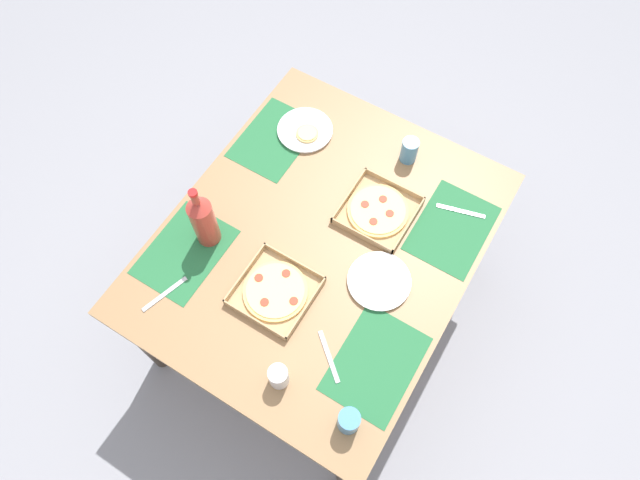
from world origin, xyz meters
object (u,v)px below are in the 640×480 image
object	(u,v)px
plate_far_right	(305,131)
cup_clear_left	(409,150)
pizza_box_corner_right	(378,211)
plate_middle	(379,281)
cup_spare	(279,376)
soda_bottle	(203,220)
pizza_box_edge_far	(275,291)
cup_dark	(349,421)

from	to	relation	value
plate_far_right	cup_clear_left	distance (m)	0.44
pizza_box_corner_right	cup_clear_left	size ratio (longest dim) A/B	2.49
plate_far_right	plate_middle	distance (m)	0.73
cup_spare	plate_far_right	bearing A→B (deg)	27.08
pizza_box_corner_right	soda_bottle	distance (m)	0.66
soda_bottle	cup_clear_left	xyz separation A→B (m)	(0.71, -0.48, -0.08)
pizza_box_corner_right	pizza_box_edge_far	bearing A→B (deg)	162.12
pizza_box_edge_far	plate_middle	size ratio (longest dim) A/B	1.15
soda_bottle	cup_clear_left	world-z (taller)	soda_bottle
pizza_box_corner_right	cup_spare	distance (m)	0.74
pizza_box_corner_right	cup_dark	xyz separation A→B (m)	(-0.74, -0.30, 0.04)
pizza_box_corner_right	plate_far_right	bearing A→B (deg)	67.71
plate_far_right	cup_dark	xyz separation A→B (m)	(-0.93, -0.74, 0.04)
cup_spare	cup_clear_left	bearing A→B (deg)	2.49
cup_dark	soda_bottle	bearing A→B (deg)	68.03
pizza_box_edge_far	soda_bottle	distance (m)	0.36
pizza_box_corner_right	cup_clear_left	bearing A→B (deg)	3.32
plate_middle	soda_bottle	size ratio (longest dim) A/B	0.72
plate_middle	cup_spare	xyz separation A→B (m)	(-0.49, 0.12, 0.04)
plate_far_right	cup_dark	world-z (taller)	cup_dark
pizza_box_corner_right	cup_spare	bearing A→B (deg)	-177.83
pizza_box_edge_far	plate_far_right	size ratio (longest dim) A/B	1.15
plate_middle	pizza_box_edge_far	bearing A→B (deg)	127.27
plate_middle	cup_clear_left	distance (m)	0.57
pizza_box_edge_far	cup_dark	xyz separation A→B (m)	(-0.26, -0.45, 0.04)
pizza_box_corner_right	cup_dark	size ratio (longest dim) A/B	2.57
pizza_box_corner_right	cup_dark	world-z (taller)	cup_dark
pizza_box_edge_far	cup_clear_left	xyz separation A→B (m)	(0.77, -0.14, 0.04)
pizza_box_edge_far	plate_far_right	xyz separation A→B (m)	(0.67, 0.29, -0.00)
pizza_box_corner_right	plate_middle	size ratio (longest dim) A/B	1.16
soda_bottle	pizza_box_corner_right	bearing A→B (deg)	-49.36
plate_far_right	cup_clear_left	size ratio (longest dim) A/B	2.14
pizza_box_edge_far	plate_far_right	world-z (taller)	pizza_box_edge_far
pizza_box_corner_right	cup_spare	world-z (taller)	cup_spare
cup_spare	soda_bottle	bearing A→B (deg)	58.84
pizza_box_corner_right	plate_middle	xyz separation A→B (m)	(-0.26, -0.14, -0.00)
pizza_box_corner_right	plate_far_right	distance (m)	0.48
plate_middle	cup_dark	xyz separation A→B (m)	(-0.49, -0.15, 0.04)
pizza_box_edge_far	pizza_box_corner_right	bearing A→B (deg)	-17.88
plate_middle	cup_spare	distance (m)	0.50
cup_spare	cup_clear_left	xyz separation A→B (m)	(1.03, 0.04, 0.00)
pizza_box_corner_right	plate_far_right	xyz separation A→B (m)	(0.18, 0.44, -0.00)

